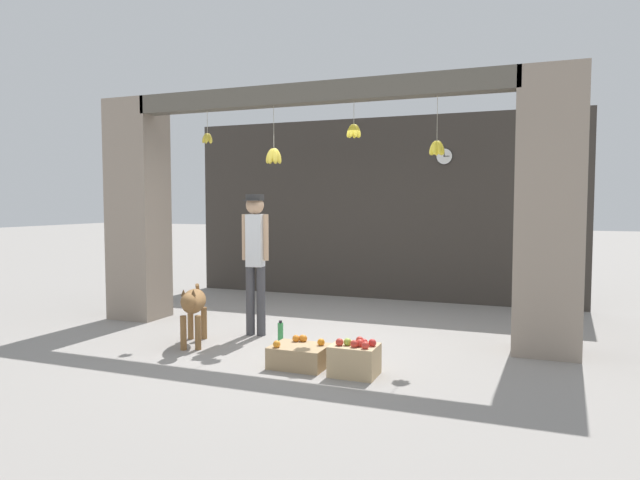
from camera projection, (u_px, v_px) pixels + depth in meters
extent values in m
plane|color=gray|center=(306.00, 338.00, 6.95)|extent=(60.00, 60.00, 0.00)
cube|color=#38332D|center=(376.00, 209.00, 9.75)|extent=(6.73, 0.12, 3.08)
cube|color=gray|center=(138.00, 210.00, 8.10)|extent=(0.70, 0.60, 3.08)
cube|color=gray|center=(549.00, 213.00, 6.14)|extent=(0.70, 0.60, 3.08)
cube|color=#5B564C|center=(310.00, 94.00, 6.86)|extent=(4.83, 0.24, 0.24)
cylinder|color=#B2AD99|center=(207.00, 122.00, 7.43)|extent=(0.01, 0.01, 0.29)
ellipsoid|color=gold|center=(210.00, 138.00, 7.44)|extent=(0.10, 0.05, 0.15)
ellipsoid|color=gold|center=(210.00, 139.00, 7.48)|extent=(0.07, 0.09, 0.15)
ellipsoid|color=gold|center=(206.00, 139.00, 7.48)|extent=(0.09, 0.08, 0.15)
ellipsoid|color=gold|center=(205.00, 138.00, 7.44)|extent=(0.09, 0.08, 0.15)
ellipsoid|color=gold|center=(207.00, 138.00, 7.41)|extent=(0.07, 0.09, 0.15)
cylinder|color=#B2AD99|center=(274.00, 127.00, 7.04)|extent=(0.01, 0.01, 0.52)
ellipsoid|color=gold|center=(278.00, 156.00, 7.05)|extent=(0.14, 0.07, 0.21)
ellipsoid|color=gold|center=(278.00, 156.00, 7.09)|extent=(0.12, 0.12, 0.22)
ellipsoid|color=gold|center=(275.00, 156.00, 7.12)|extent=(0.09, 0.14, 0.22)
ellipsoid|color=gold|center=(271.00, 156.00, 7.10)|extent=(0.13, 0.10, 0.22)
ellipsoid|color=gold|center=(270.00, 156.00, 7.06)|extent=(0.13, 0.10, 0.22)
ellipsoid|color=gold|center=(271.00, 156.00, 7.02)|extent=(0.09, 0.14, 0.22)
ellipsoid|color=gold|center=(275.00, 156.00, 7.01)|extent=(0.12, 0.12, 0.22)
cylinder|color=#B2AD99|center=(354.00, 113.00, 6.72)|extent=(0.01, 0.01, 0.27)
ellipsoid|color=yellow|center=(357.00, 131.00, 6.72)|extent=(0.12, 0.06, 0.18)
ellipsoid|color=yellow|center=(357.00, 131.00, 6.76)|extent=(0.10, 0.10, 0.19)
ellipsoid|color=yellow|center=(354.00, 131.00, 6.78)|extent=(0.08, 0.11, 0.18)
ellipsoid|color=yellow|center=(351.00, 131.00, 6.77)|extent=(0.11, 0.09, 0.18)
ellipsoid|color=yellow|center=(350.00, 131.00, 6.73)|extent=(0.11, 0.09, 0.18)
ellipsoid|color=yellow|center=(352.00, 131.00, 6.70)|extent=(0.08, 0.11, 0.18)
ellipsoid|color=yellow|center=(355.00, 131.00, 6.69)|extent=(0.10, 0.10, 0.19)
cylinder|color=#B2AD99|center=(437.00, 118.00, 6.37)|extent=(0.01, 0.01, 0.50)
ellipsoid|color=yellow|center=(441.00, 148.00, 6.37)|extent=(0.12, 0.06, 0.18)
ellipsoid|color=yellow|center=(440.00, 148.00, 6.41)|extent=(0.10, 0.11, 0.19)
ellipsoid|color=yellow|center=(437.00, 148.00, 6.43)|extent=(0.08, 0.12, 0.18)
ellipsoid|color=yellow|center=(434.00, 148.00, 6.42)|extent=(0.11, 0.09, 0.19)
ellipsoid|color=yellow|center=(433.00, 148.00, 6.39)|extent=(0.11, 0.09, 0.19)
ellipsoid|color=yellow|center=(435.00, 148.00, 6.35)|extent=(0.08, 0.12, 0.18)
ellipsoid|color=yellow|center=(439.00, 148.00, 6.35)|extent=(0.10, 0.11, 0.19)
ellipsoid|color=olive|center=(194.00, 301.00, 6.62)|extent=(0.53, 0.72, 0.27)
cylinder|color=olive|center=(198.00, 333.00, 6.39)|extent=(0.07, 0.07, 0.39)
cylinder|color=olive|center=(183.00, 333.00, 6.38)|extent=(0.07, 0.07, 0.39)
cylinder|color=olive|center=(204.00, 323.00, 6.90)|extent=(0.07, 0.07, 0.39)
cylinder|color=olive|center=(191.00, 323.00, 6.89)|extent=(0.07, 0.07, 0.39)
ellipsoid|color=olive|center=(189.00, 301.00, 6.24)|extent=(0.26, 0.30, 0.18)
cone|color=brown|center=(193.00, 293.00, 6.24)|extent=(0.06, 0.06, 0.08)
cone|color=brown|center=(183.00, 293.00, 6.23)|extent=(0.06, 0.06, 0.08)
cylinder|color=olive|center=(198.00, 294.00, 6.98)|extent=(0.13, 0.21, 0.27)
cylinder|color=#424247|center=(261.00, 301.00, 7.06)|extent=(0.11, 0.11, 0.86)
cylinder|color=#424247|center=(250.00, 301.00, 7.09)|extent=(0.11, 0.11, 0.86)
cube|color=silver|center=(255.00, 240.00, 7.03)|extent=(0.22, 0.20, 0.65)
cylinder|color=tan|center=(266.00, 237.00, 6.99)|extent=(0.06, 0.06, 0.57)
cylinder|color=tan|center=(244.00, 237.00, 7.06)|extent=(0.06, 0.06, 0.57)
sphere|color=tan|center=(255.00, 205.00, 7.00)|extent=(0.22, 0.22, 0.22)
cylinder|color=#2D2D2D|center=(255.00, 197.00, 6.99)|extent=(0.23, 0.23, 0.08)
cube|color=#2D2D2D|center=(252.00, 200.00, 6.89)|extent=(0.20, 0.15, 0.01)
cube|color=tan|center=(300.00, 356.00, 5.73)|extent=(0.56, 0.43, 0.22)
sphere|color=orange|center=(321.00, 342.00, 5.73)|extent=(0.07, 0.07, 0.07)
sphere|color=orange|center=(277.00, 344.00, 5.65)|extent=(0.07, 0.07, 0.07)
sphere|color=orange|center=(296.00, 339.00, 5.88)|extent=(0.07, 0.07, 0.07)
sphere|color=orange|center=(304.00, 338.00, 5.88)|extent=(0.07, 0.07, 0.07)
sphere|color=orange|center=(302.00, 338.00, 5.89)|extent=(0.07, 0.07, 0.07)
cube|color=tan|center=(354.00, 360.00, 5.44)|extent=(0.44, 0.35, 0.30)
sphere|color=red|center=(339.00, 342.00, 5.41)|extent=(0.07, 0.07, 0.07)
sphere|color=red|center=(360.00, 343.00, 5.37)|extent=(0.07, 0.07, 0.07)
sphere|color=red|center=(354.00, 344.00, 5.34)|extent=(0.07, 0.07, 0.07)
sphere|color=#99B238|center=(348.00, 342.00, 5.41)|extent=(0.07, 0.07, 0.07)
sphere|color=red|center=(360.00, 340.00, 5.48)|extent=(0.07, 0.07, 0.07)
sphere|color=red|center=(372.00, 343.00, 5.38)|extent=(0.07, 0.07, 0.07)
sphere|color=red|center=(364.00, 343.00, 5.39)|extent=(0.07, 0.07, 0.07)
sphere|color=red|center=(365.00, 345.00, 5.29)|extent=(0.07, 0.07, 0.07)
cylinder|color=#38934C|center=(280.00, 334.00, 6.62)|extent=(0.06, 0.06, 0.25)
cylinder|color=black|center=(280.00, 322.00, 6.61)|extent=(0.04, 0.04, 0.03)
cylinder|color=black|center=(444.00, 156.00, 9.21)|extent=(0.26, 0.01, 0.26)
cylinder|color=white|center=(444.00, 156.00, 9.20)|extent=(0.25, 0.02, 0.25)
cube|color=black|center=(444.00, 155.00, 9.18)|extent=(0.01, 0.01, 0.07)
cube|color=black|center=(446.00, 156.00, 9.17)|extent=(0.09, 0.01, 0.01)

